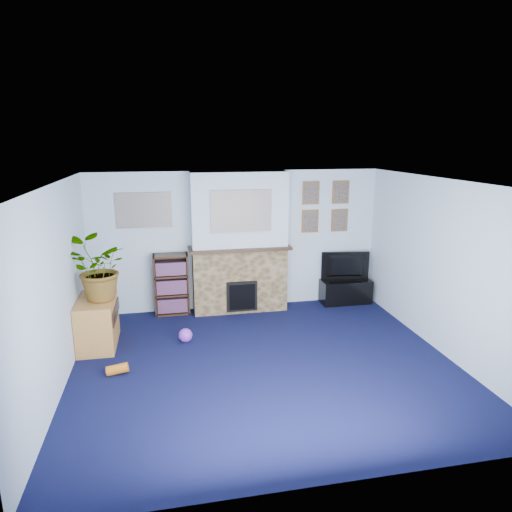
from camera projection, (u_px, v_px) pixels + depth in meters
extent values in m
cube|color=#0D1033|center=(265.00, 364.00, 6.07)|extent=(5.00, 4.50, 0.01)
cube|color=white|center=(266.00, 183.00, 5.48)|extent=(5.00, 4.50, 0.01)
cube|color=silver|center=(238.00, 241.00, 7.91)|extent=(5.00, 0.04, 2.40)
cube|color=silver|center=(326.00, 359.00, 3.64)|extent=(5.00, 0.04, 2.40)
cube|color=silver|center=(56.00, 290.00, 5.30)|extent=(0.04, 4.50, 2.40)
cube|color=silver|center=(443.00, 267.00, 6.25)|extent=(0.04, 4.50, 2.40)
cube|color=brown|center=(240.00, 280.00, 7.88)|extent=(1.60, 0.40, 1.10)
cube|color=brown|center=(239.00, 211.00, 7.59)|extent=(1.60, 0.40, 1.30)
cube|color=brown|center=(240.00, 248.00, 7.71)|extent=(1.72, 0.50, 0.05)
cube|color=brown|center=(242.00, 296.00, 7.74)|extent=(0.52, 0.08, 0.52)
cube|color=brown|center=(242.00, 297.00, 7.70)|extent=(0.44, 0.02, 0.44)
cube|color=gray|center=(241.00, 211.00, 7.38)|extent=(1.00, 0.03, 0.68)
cube|color=gray|center=(144.00, 210.00, 7.46)|extent=(0.90, 0.03, 0.58)
cube|color=brown|center=(311.00, 193.00, 7.94)|extent=(0.30, 0.03, 0.40)
cube|color=brown|center=(341.00, 192.00, 8.05)|extent=(0.30, 0.03, 0.40)
cube|color=brown|center=(310.00, 221.00, 8.07)|extent=(0.30, 0.03, 0.40)
cube|color=brown|center=(339.00, 220.00, 8.17)|extent=(0.30, 0.03, 0.40)
cube|color=black|center=(346.00, 291.00, 8.32)|extent=(0.90, 0.38, 0.43)
imported|color=black|center=(346.00, 267.00, 8.22)|extent=(0.88, 0.23, 0.51)
cube|color=#301E11|center=(171.00, 282.00, 7.84)|extent=(0.58, 0.02, 1.05)
cube|color=#301E11|center=(155.00, 285.00, 7.67)|extent=(0.03, 0.28, 1.05)
cube|color=#301E11|center=(188.00, 283.00, 7.77)|extent=(0.03, 0.28, 1.05)
cube|color=#301E11|center=(173.00, 312.00, 7.84)|extent=(0.56, 0.28, 0.03)
cube|color=#301E11|center=(172.00, 294.00, 7.76)|extent=(0.56, 0.28, 0.03)
cube|color=#301E11|center=(171.00, 275.00, 7.68)|extent=(0.56, 0.28, 0.03)
cube|color=#301E11|center=(170.00, 255.00, 7.59)|extent=(0.56, 0.28, 0.03)
cube|color=#301E11|center=(173.00, 304.00, 7.80)|extent=(0.50, 0.22, 0.24)
cube|color=#301E11|center=(172.00, 286.00, 7.71)|extent=(0.50, 0.22, 0.24)
cube|color=#301E11|center=(171.00, 268.00, 7.64)|extent=(0.50, 0.22, 0.22)
cube|color=#B57B3A|center=(98.00, 322.00, 6.56)|extent=(0.50, 0.91, 0.70)
imported|color=#26661E|center=(96.00, 269.00, 6.32)|extent=(0.93, 0.85, 0.90)
cube|color=gold|center=(235.00, 243.00, 7.66)|extent=(0.10, 0.06, 0.14)
cylinder|color=#B2BFC6|center=(261.00, 241.00, 7.74)|extent=(0.05, 0.05, 0.15)
sphere|color=gray|center=(206.00, 244.00, 7.56)|extent=(0.12, 0.12, 0.12)
cylinder|color=yellow|center=(283.00, 241.00, 7.82)|extent=(0.06, 0.06, 0.12)
cube|color=#198C26|center=(94.00, 338.00, 6.55)|extent=(0.36, 0.29, 0.29)
sphere|color=purple|center=(185.00, 336.00, 6.72)|extent=(0.21, 0.21, 0.21)
cube|color=yellow|center=(92.00, 347.00, 6.33)|extent=(0.19, 0.19, 0.22)
cylinder|color=orange|center=(118.00, 369.00, 5.79)|extent=(0.28, 0.12, 0.16)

